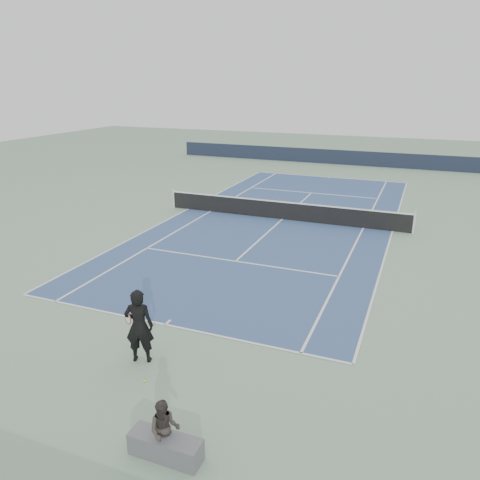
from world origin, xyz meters
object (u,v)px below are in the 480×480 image
at_px(tennis_net, 283,210).
at_px(spectator_bench, 165,438).
at_px(tennis_player, 139,326).
at_px(tennis_ball, 145,381).

relative_size(tennis_net, spectator_bench, 8.58).
distance_m(tennis_player, spectator_bench, 3.50).
distance_m(tennis_net, tennis_player, 13.72).
bearing_deg(spectator_bench, tennis_net, 99.13).
bearing_deg(tennis_ball, spectator_bench, -47.85).
xyz_separation_m(tennis_player, spectator_bench, (2.26, -2.62, -0.55)).
bearing_deg(tennis_player, tennis_net, 91.54).
relative_size(tennis_net, tennis_ball, 180.08).
xyz_separation_m(tennis_player, tennis_ball, (0.58, -0.77, -0.96)).
bearing_deg(tennis_ball, tennis_net, 93.75).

